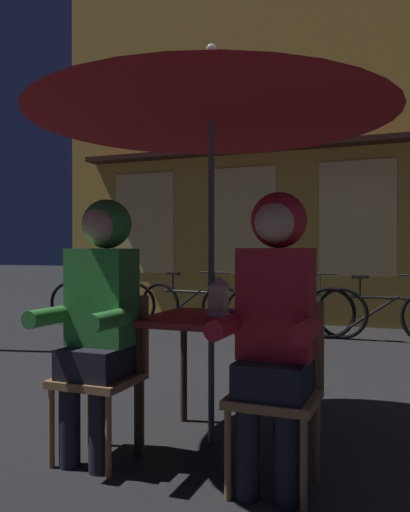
{
  "coord_description": "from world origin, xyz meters",
  "views": [
    {
      "loc": [
        1.06,
        -2.79,
        1.12
      ],
      "look_at": [
        0.0,
        -0.1,
        1.09
      ],
      "focal_mm": 36.33,
      "sensor_mm": 36.0,
      "label": 1
    }
  ],
  "objects_px": {
    "bicycle_nearest": "(102,303)",
    "bicycle_fourth": "(384,314)",
    "patio_umbrella": "(211,88)",
    "person_right_hooded": "(275,309)",
    "chair_right": "(278,382)",
    "bicycle_second": "(190,306)",
    "person_left_hooded": "(99,301)",
    "lantern": "(219,295)",
    "cafe_table": "(211,334)",
    "chair_left": "(105,366)",
    "bicycle_third": "(289,311)",
    "book": "(237,312)"
  },
  "relations": [
    {
      "from": "person_left_hooded",
      "to": "bicycle_fourth",
      "type": "height_order",
      "value": "person_left_hooded"
    },
    {
      "from": "chair_right",
      "to": "bicycle_second",
      "type": "xyz_separation_m",
      "value": [
        -2.28,
        4.26,
        -0.14
      ]
    },
    {
      "from": "lantern",
      "to": "bicycle_fourth",
      "type": "distance_m",
      "value": 4.0
    },
    {
      "from": "patio_umbrella",
      "to": "person_left_hooded",
      "type": "bearing_deg",
      "value": -138.43
    },
    {
      "from": "cafe_table",
      "to": "person_right_hooded",
      "type": "height_order",
      "value": "person_right_hooded"
    },
    {
      "from": "chair_left",
      "to": "bicycle_second",
      "type": "height_order",
      "value": "chair_left"
    },
    {
      "from": "cafe_table",
      "to": "bicycle_fourth",
      "type": "bearing_deg",
      "value": 78.61
    },
    {
      "from": "lantern",
      "to": "person_left_hooded",
      "type": "height_order",
      "value": "person_left_hooded"
    },
    {
      "from": "cafe_table",
      "to": "person_right_hooded",
      "type": "relative_size",
      "value": 0.53
    },
    {
      "from": "chair_right",
      "to": "book",
      "type": "distance_m",
      "value": 0.7
    },
    {
      "from": "person_left_hooded",
      "to": "bicycle_nearest",
      "type": "distance_m",
      "value": 5.07
    },
    {
      "from": "bicycle_second",
      "to": "chair_left",
      "type": "bearing_deg",
      "value": -72.85
    },
    {
      "from": "patio_umbrella",
      "to": "bicycle_nearest",
      "type": "xyz_separation_m",
      "value": [
        -3.2,
        3.82,
        -1.71
      ]
    },
    {
      "from": "patio_umbrella",
      "to": "person_right_hooded",
      "type": "relative_size",
      "value": 1.65
    },
    {
      "from": "chair_left",
      "to": "person_left_hooded",
      "type": "distance_m",
      "value": 0.36
    },
    {
      "from": "cafe_table",
      "to": "bicycle_second",
      "type": "xyz_separation_m",
      "value": [
        -1.8,
        3.9,
        -0.29
      ]
    },
    {
      "from": "chair_left",
      "to": "bicycle_fourth",
      "type": "xyz_separation_m",
      "value": [
        1.27,
        4.27,
        -0.14
      ]
    },
    {
      "from": "patio_umbrella",
      "to": "person_left_hooded",
      "type": "distance_m",
      "value": 1.37
    },
    {
      "from": "chair_right",
      "to": "bicycle_fourth",
      "type": "height_order",
      "value": "chair_right"
    },
    {
      "from": "chair_right",
      "to": "bicycle_fourth",
      "type": "bearing_deg",
      "value": 85.9
    },
    {
      "from": "person_left_hooded",
      "to": "bicycle_third",
      "type": "xyz_separation_m",
      "value": [
        0.11,
        4.23,
        -0.5
      ]
    },
    {
      "from": "person_left_hooded",
      "to": "bicycle_second",
      "type": "xyz_separation_m",
      "value": [
        -1.32,
        4.32,
        -0.5
      ]
    },
    {
      "from": "lantern",
      "to": "bicycle_third",
      "type": "bearing_deg",
      "value": 96.22
    },
    {
      "from": "lantern",
      "to": "bicycle_nearest",
      "type": "relative_size",
      "value": 0.14
    },
    {
      "from": "person_left_hooded",
      "to": "lantern",
      "type": "bearing_deg",
      "value": 39.66
    },
    {
      "from": "bicycle_nearest",
      "to": "bicycle_fourth",
      "type": "relative_size",
      "value": 0.99
    },
    {
      "from": "chair_right",
      "to": "bicycle_third",
      "type": "height_order",
      "value": "chair_right"
    },
    {
      "from": "chair_left",
      "to": "bicycle_fourth",
      "type": "bearing_deg",
      "value": 73.49
    },
    {
      "from": "chair_right",
      "to": "bicycle_second",
      "type": "relative_size",
      "value": 0.52
    },
    {
      "from": "bicycle_third",
      "to": "book",
      "type": "distance_m",
      "value": 3.69
    },
    {
      "from": "cafe_table",
      "to": "lantern",
      "type": "bearing_deg",
      "value": 10.22
    },
    {
      "from": "chair_right",
      "to": "person_left_hooded",
      "type": "relative_size",
      "value": 0.62
    },
    {
      "from": "cafe_table",
      "to": "patio_umbrella",
      "type": "xyz_separation_m",
      "value": [
        0.0,
        0.0,
        1.42
      ]
    },
    {
      "from": "person_right_hooded",
      "to": "bicycle_third",
      "type": "relative_size",
      "value": 0.84
    },
    {
      "from": "patio_umbrella",
      "to": "bicycle_third",
      "type": "bearing_deg",
      "value": 95.57
    },
    {
      "from": "chair_right",
      "to": "bicycle_nearest",
      "type": "relative_size",
      "value": 0.52
    },
    {
      "from": "bicycle_third",
      "to": "book",
      "type": "xyz_separation_m",
      "value": [
        0.48,
        -3.64,
        0.41
      ]
    },
    {
      "from": "book",
      "to": "chair_left",
      "type": "bearing_deg",
      "value": -145.4
    },
    {
      "from": "patio_umbrella",
      "to": "bicycle_second",
      "type": "height_order",
      "value": "patio_umbrella"
    },
    {
      "from": "chair_left",
      "to": "book",
      "type": "bearing_deg",
      "value": 42.26
    },
    {
      "from": "cafe_table",
      "to": "bicycle_nearest",
      "type": "height_order",
      "value": "bicycle_nearest"
    },
    {
      "from": "bicycle_second",
      "to": "book",
      "type": "relative_size",
      "value": 8.35
    },
    {
      "from": "patio_umbrella",
      "to": "person_left_hooded",
      "type": "relative_size",
      "value": 1.65
    },
    {
      "from": "person_right_hooded",
      "to": "patio_umbrella",
      "type": "bearing_deg",
      "value": 138.43
    },
    {
      "from": "patio_umbrella",
      "to": "bicycle_fourth",
      "type": "distance_m",
      "value": 4.34
    },
    {
      "from": "chair_left",
      "to": "person_right_hooded",
      "type": "bearing_deg",
      "value": -3.39
    },
    {
      "from": "chair_left",
      "to": "bicycle_second",
      "type": "bearing_deg",
      "value": 107.15
    },
    {
      "from": "lantern",
      "to": "chair_left",
      "type": "height_order",
      "value": "lantern"
    },
    {
      "from": "chair_left",
      "to": "lantern",
      "type": "bearing_deg",
      "value": 35.76
    },
    {
      "from": "cafe_table",
      "to": "lantern",
      "type": "height_order",
      "value": "lantern"
    }
  ]
}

